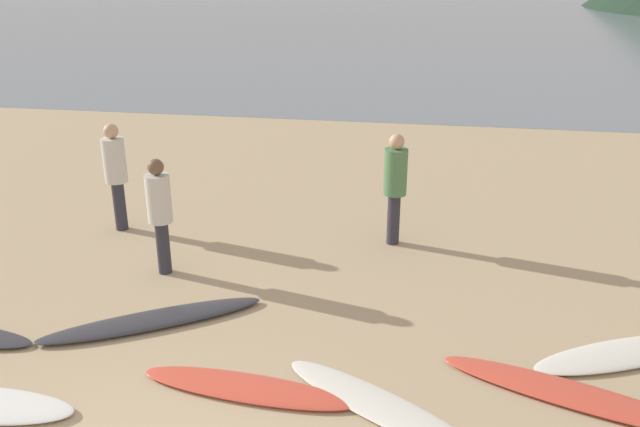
# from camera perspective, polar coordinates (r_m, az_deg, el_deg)

# --- Properties ---
(ground_plane) EXTENTS (120.00, 120.00, 0.20)m
(ground_plane) POSITION_cam_1_polar(r_m,az_deg,el_deg) (13.77, 0.53, 3.92)
(ground_plane) COLOR tan
(ground_plane) RESTS_ON ground
(ocean_water) EXTENTS (140.00, 100.00, 0.01)m
(ocean_water) POSITION_cam_1_polar(r_m,az_deg,el_deg) (66.94, 8.38, 17.80)
(ocean_water) COLOR slate
(ocean_water) RESTS_ON ground
(surfboard_3) EXTENTS (2.47, 1.78, 0.10)m
(surfboard_3) POSITION_cam_1_polar(r_m,az_deg,el_deg) (8.09, -14.31, -8.94)
(surfboard_3) COLOR #333338
(surfboard_3) RESTS_ON ground
(surfboard_4) EXTENTS (2.26, 0.66, 0.07)m
(surfboard_4) POSITION_cam_1_polar(r_m,az_deg,el_deg) (6.81, -6.36, -14.80)
(surfboard_4) COLOR #D84C38
(surfboard_4) RESTS_ON ground
(surfboard_5) EXTENTS (2.19, 1.55, 0.07)m
(surfboard_5) POSITION_cam_1_polar(r_m,az_deg,el_deg) (6.58, 5.25, -16.30)
(surfboard_5) COLOR silver
(surfboard_5) RESTS_ON ground
(surfboard_6) EXTENTS (2.64, 1.30, 0.07)m
(surfboard_6) POSITION_cam_1_polar(r_m,az_deg,el_deg) (7.13, 21.15, -14.45)
(surfboard_6) COLOR #D84C38
(surfboard_6) RESTS_ON ground
(surfboard_7) EXTENTS (2.21, 1.44, 0.07)m
(surfboard_7) POSITION_cam_1_polar(r_m,az_deg,el_deg) (7.98, 24.83, -11.00)
(surfboard_7) COLOR silver
(surfboard_7) RESTS_ON ground
(person_0) EXTENTS (0.35, 0.35, 1.71)m
(person_0) POSITION_cam_1_polar(r_m,az_deg,el_deg) (10.58, -17.34, 3.75)
(person_0) COLOR #2D2D38
(person_0) RESTS_ON ground
(person_1) EXTENTS (0.34, 0.34, 1.69)m
(person_1) POSITION_cam_1_polar(r_m,az_deg,el_deg) (9.65, 6.54, 2.87)
(person_1) COLOR #2D2D38
(person_1) RESTS_ON ground
(person_3) EXTENTS (0.33, 0.33, 1.62)m
(person_3) POSITION_cam_1_polar(r_m,az_deg,el_deg) (8.93, -13.76, 0.52)
(person_3) COLOR #2D2D38
(person_3) RESTS_ON ground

